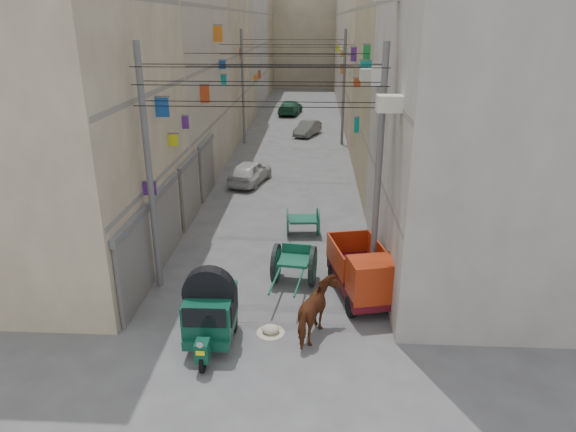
# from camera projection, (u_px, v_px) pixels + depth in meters

# --- Properties ---
(ground) EXTENTS (140.00, 140.00, 0.00)m
(ground) POSITION_uv_depth(u_px,v_px,m) (240.00, 414.00, 11.88)
(ground) COLOR #4E4D50
(ground) RESTS_ON ground
(building_row_left) EXTENTS (8.00, 62.00, 14.00)m
(building_row_left) POSITION_uv_depth(u_px,v_px,m) (199.00, 48.00, 41.81)
(building_row_left) COLOR #C6B796
(building_row_left) RESTS_ON ground
(building_row_right) EXTENTS (8.00, 62.00, 14.00)m
(building_row_right) POSITION_uv_depth(u_px,v_px,m) (396.00, 48.00, 41.01)
(building_row_right) COLOR #AAA59F
(building_row_right) RESTS_ON ground
(end_cap_building) EXTENTS (22.00, 10.00, 13.00)m
(end_cap_building) POSITION_uv_depth(u_px,v_px,m) (305.00, 36.00, 71.13)
(end_cap_building) COLOR #B5AB8F
(end_cap_building) RESTS_ON ground
(shutters_left) EXTENTS (0.18, 14.40, 2.88)m
(shutters_left) POSITION_uv_depth(u_px,v_px,m) (180.00, 202.00, 21.22)
(shutters_left) COLOR #515257
(shutters_left) RESTS_ON ground
(signboards) EXTENTS (8.22, 40.52, 5.67)m
(signboards) POSITION_uv_depth(u_px,v_px,m) (288.00, 111.00, 30.86)
(signboards) COLOR orange
(signboards) RESTS_ON ground
(ac_units) EXTENTS (0.70, 6.55, 3.35)m
(ac_units) POSITION_uv_depth(u_px,v_px,m) (381.00, 58.00, 16.20)
(ac_units) COLOR beige
(ac_units) RESTS_ON ground
(utility_poles) EXTENTS (7.40, 22.20, 8.00)m
(utility_poles) POSITION_uv_depth(u_px,v_px,m) (284.00, 115.00, 26.31)
(utility_poles) COLOR #5E5E60
(utility_poles) RESTS_ON ground
(overhead_cables) EXTENTS (7.40, 22.52, 1.12)m
(overhead_cables) POSITION_uv_depth(u_px,v_px,m) (280.00, 63.00, 22.90)
(overhead_cables) COLOR black
(overhead_cables) RESTS_ON ground
(auto_rickshaw) EXTENTS (1.46, 2.53, 1.78)m
(auto_rickshaw) POSITION_uv_depth(u_px,v_px,m) (210.00, 310.00, 14.16)
(auto_rickshaw) COLOR black
(auto_rickshaw) RESTS_ON ground
(tonga_cart) EXTENTS (1.59, 3.16, 1.38)m
(tonga_cart) POSITION_uv_depth(u_px,v_px,m) (294.00, 264.00, 17.60)
(tonga_cart) COLOR black
(tonga_cart) RESTS_ON ground
(mini_truck) EXTENTS (2.18, 3.58, 1.87)m
(mini_truck) POSITION_uv_depth(u_px,v_px,m) (365.00, 278.00, 16.26)
(mini_truck) COLOR black
(mini_truck) RESTS_ON ground
(second_cart) EXTENTS (1.45, 1.30, 1.20)m
(second_cart) POSITION_uv_depth(u_px,v_px,m) (303.00, 221.00, 21.62)
(second_cart) COLOR #13563E
(second_cart) RESTS_ON ground
(feed_sack) EXTENTS (0.52, 0.41, 0.26)m
(feed_sack) POSITION_uv_depth(u_px,v_px,m) (271.00, 329.00, 14.92)
(feed_sack) COLOR #C1B6A0
(feed_sack) RESTS_ON ground
(horse) EXTENTS (1.43, 2.13, 1.65)m
(horse) POSITION_uv_depth(u_px,v_px,m) (318.00, 312.00, 14.51)
(horse) COLOR brown
(horse) RESTS_ON ground
(distant_car_white) EXTENTS (2.40, 4.05, 1.29)m
(distant_car_white) POSITION_uv_depth(u_px,v_px,m) (250.00, 172.00, 28.55)
(distant_car_white) COLOR #B5B5B5
(distant_car_white) RESTS_ON ground
(distant_car_grey) EXTENTS (2.30, 3.65, 1.14)m
(distant_car_grey) POSITION_uv_depth(u_px,v_px,m) (308.00, 128.00, 40.49)
(distant_car_grey) COLOR #4F5350
(distant_car_grey) RESTS_ON ground
(distant_car_green) EXTENTS (2.46, 4.77, 1.33)m
(distant_car_green) POSITION_uv_depth(u_px,v_px,m) (290.00, 107.00, 49.68)
(distant_car_green) COLOR #1E593C
(distant_car_green) RESTS_ON ground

